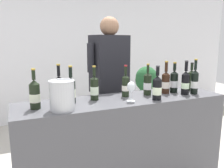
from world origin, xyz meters
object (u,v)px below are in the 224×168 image
object	(u,v)px
wine_bottle_5	(148,84)
wine_bottle_10	(35,94)
wine_bottle_4	(174,81)
wine_bottle_9	(185,82)
wine_bottle_2	(59,88)
wine_bottle_3	(126,85)
ice_bucket	(62,95)
wine_bottle_7	(166,82)
wine_bottle_0	(71,90)
wine_glass	(131,88)
person_server	(110,96)
wine_bottle_11	(157,88)
wine_bottle_6	(191,79)
potted_shrub	(149,94)
wine_bottle_1	(94,88)
wine_bottle_8	(195,82)

from	to	relation	value
wine_bottle_5	wine_bottle_10	xyz separation A→B (m)	(-1.08, -0.06, 0.00)
wine_bottle_4	wine_bottle_9	size ratio (longest dim) A/B	0.93
wine_bottle_2	wine_bottle_3	world-z (taller)	wine_bottle_2
wine_bottle_3	wine_bottle_9	bearing A→B (deg)	-14.70
ice_bucket	wine_bottle_7	bearing A→B (deg)	8.89
wine_bottle_5	wine_bottle_9	size ratio (longest dim) A/B	0.91
wine_bottle_0	ice_bucket	xyz separation A→B (m)	(-0.11, -0.17, 0.00)
wine_glass	person_server	distance (m)	0.71
wine_bottle_2	wine_bottle_11	distance (m)	0.88
wine_bottle_4	ice_bucket	bearing A→B (deg)	-171.73
wine_bottle_0	wine_bottle_9	xyz separation A→B (m)	(1.14, -0.12, 0.01)
wine_bottle_4	ice_bucket	world-z (taller)	wine_bottle_4
wine_bottle_6	wine_bottle_10	bearing A→B (deg)	-177.80
wine_bottle_2	ice_bucket	distance (m)	0.26
wine_bottle_5	wine_bottle_6	size ratio (longest dim) A/B	1.03
wine_glass	wine_bottle_2	bearing A→B (deg)	158.63
wine_bottle_3	potted_shrub	xyz separation A→B (m)	(0.97, 1.10, -0.41)
wine_bottle_10	potted_shrub	distance (m)	2.21
wine_bottle_1	wine_bottle_4	world-z (taller)	wine_bottle_4
wine_bottle_5	potted_shrub	size ratio (longest dim) A/B	0.28
wine_bottle_0	potted_shrub	bearing A→B (deg)	36.91
wine_bottle_0	wine_bottle_5	xyz separation A→B (m)	(0.78, 0.01, -0.00)
wine_bottle_0	potted_shrub	size ratio (longest dim) A/B	0.29
wine_bottle_0	wine_bottle_1	distance (m)	0.22
wine_bottle_0	wine_bottle_10	bearing A→B (deg)	-170.63
wine_bottle_4	wine_bottle_9	xyz separation A→B (m)	(0.04, -0.12, 0.01)
wine_bottle_3	wine_bottle_7	distance (m)	0.45
wine_bottle_3	wine_glass	size ratio (longest dim) A/B	1.72
wine_bottle_7	wine_bottle_8	distance (m)	0.29
wine_bottle_4	potted_shrub	xyz separation A→B (m)	(0.42, 1.14, -0.41)
wine_bottle_6	person_server	size ratio (longest dim) A/B	0.17
wine_bottle_0	wine_bottle_3	bearing A→B (deg)	3.63
wine_bottle_2	wine_bottle_7	xyz separation A→B (m)	(1.07, -0.08, -0.01)
wine_bottle_2	potted_shrub	size ratio (longest dim) A/B	0.30
wine_bottle_11	wine_glass	distance (m)	0.25
wine_bottle_8	wine_bottle_10	world-z (taller)	wine_bottle_8
wine_bottle_8	wine_bottle_10	size ratio (longest dim) A/B	1.10
wine_bottle_4	wine_glass	world-z (taller)	wine_bottle_4
wine_bottle_5	person_server	xyz separation A→B (m)	(-0.20, 0.50, -0.22)
wine_bottle_8	wine_bottle_11	distance (m)	0.50
wine_bottle_0	wine_bottle_11	bearing A→B (deg)	-14.15
wine_bottle_11	wine_bottle_4	bearing A→B (deg)	29.42
wine_bottle_2	wine_bottle_10	size ratio (longest dim) A/B	1.04
wine_bottle_6	person_server	distance (m)	0.94
wine_bottle_6	wine_bottle_8	size ratio (longest dim) A/B	0.85
wine_bottle_7	person_server	world-z (taller)	person_server
wine_bottle_3	wine_bottle_8	size ratio (longest dim) A/B	0.86
wine_bottle_3	potted_shrub	size ratio (longest dim) A/B	0.27
wine_bottle_4	wine_bottle_6	bearing A→B (deg)	2.49
wine_bottle_11	person_server	world-z (taller)	person_server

